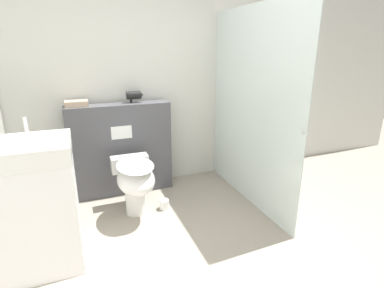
{
  "coord_description": "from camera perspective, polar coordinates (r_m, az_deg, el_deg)",
  "views": [
    {
      "loc": [
        -0.84,
        -1.64,
        1.61
      ],
      "look_at": [
        0.22,
        1.08,
        0.67
      ],
      "focal_mm": 28.0,
      "sensor_mm": 36.0,
      "label": 1
    }
  ],
  "objects": [
    {
      "name": "folded_towel",
      "position": [
        3.34,
        -21.16,
        7.2
      ],
      "size": [
        0.23,
        0.16,
        0.06
      ],
      "color": "tan",
      "rests_on": "partition_panel"
    },
    {
      "name": "spare_toilet_roll",
      "position": [
        3.21,
        -5.32,
        -11.38
      ],
      "size": [
        0.1,
        0.1,
        0.1
      ],
      "color": "white",
      "rests_on": "ground_plane"
    },
    {
      "name": "partition_panel",
      "position": [
        3.49,
        -13.29,
        -0.98
      ],
      "size": [
        1.12,
        0.23,
        1.04
      ],
      "color": "#4C4C51",
      "rests_on": "ground_plane"
    },
    {
      "name": "ground_plane",
      "position": [
        2.45,
        4.74,
        -23.4
      ],
      "size": [
        12.0,
        12.0,
        0.0
      ],
      "primitive_type": "plane",
      "color": "#9E9384"
    },
    {
      "name": "shower_glass",
      "position": [
        3.16,
        11.14,
        6.47
      ],
      "size": [
        0.04,
        1.66,
        2.02
      ],
      "color": "silver",
      "rests_on": "ground_plane"
    },
    {
      "name": "wall_back",
      "position": [
        3.59,
        -7.85,
        11.84
      ],
      "size": [
        8.0,
        0.06,
        2.5
      ],
      "color": "silver",
      "rests_on": "ground_plane"
    },
    {
      "name": "sink_vanity",
      "position": [
        2.54,
        -27.52,
        -10.31
      ],
      "size": [
        0.58,
        0.54,
        1.14
      ],
      "color": "white",
      "rests_on": "ground_plane"
    },
    {
      "name": "hair_drier",
      "position": [
        3.41,
        -10.91,
        9.11
      ],
      "size": [
        0.19,
        0.09,
        0.13
      ],
      "color": "black",
      "rests_on": "partition_panel"
    },
    {
      "name": "toilet",
      "position": [
        3.01,
        -10.81,
        -6.74
      ],
      "size": [
        0.38,
        0.64,
        0.57
      ],
      "color": "white",
      "rests_on": "ground_plane"
    }
  ]
}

